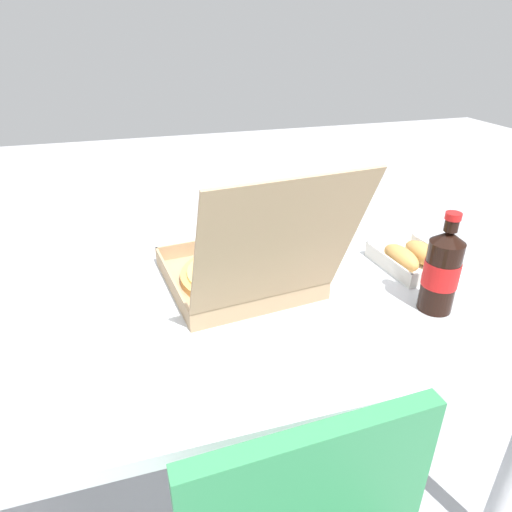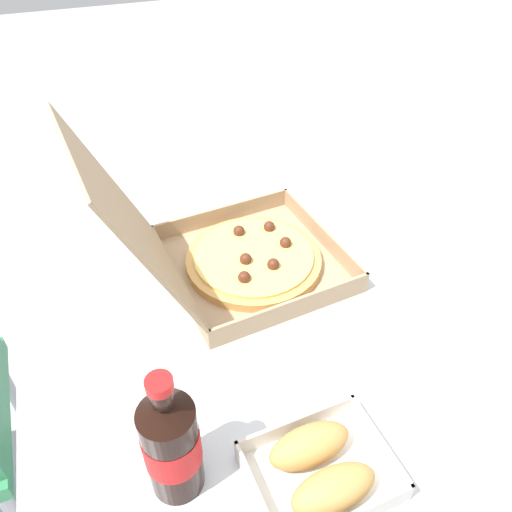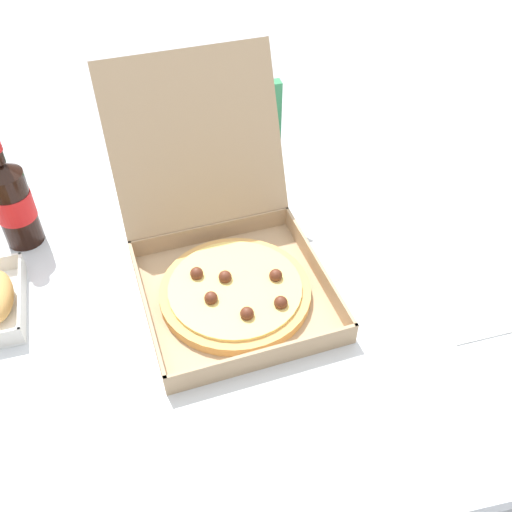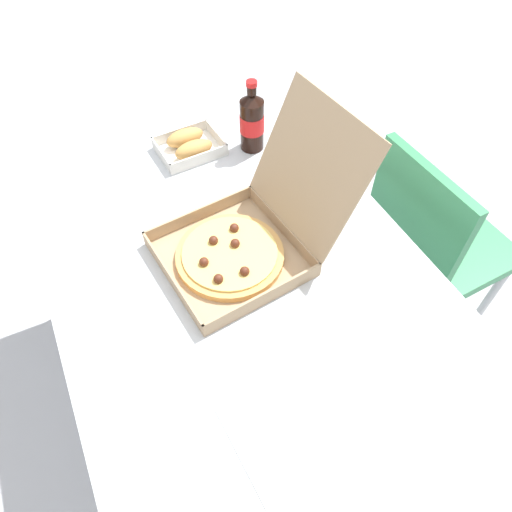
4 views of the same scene
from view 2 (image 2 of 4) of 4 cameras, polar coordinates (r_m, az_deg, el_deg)
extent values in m
plane|color=#B2B2B7|center=(1.60, -0.48, -20.57)|extent=(10.00, 10.00, 0.00)
cube|color=silver|center=(1.05, -0.69, -1.56)|extent=(1.36, 0.89, 0.03)
cylinder|color=#B7B7BC|center=(1.82, 4.33, 4.77)|extent=(0.05, 0.05, 0.69)
cylinder|color=#B7B7BC|center=(1.72, -19.49, -0.44)|extent=(0.05, 0.05, 0.69)
cylinder|color=#B2B2B7|center=(1.55, -24.94, -14.94)|extent=(0.03, 0.03, 0.43)
cube|color=tan|center=(1.03, -0.26, -1.00)|extent=(0.36, 0.36, 0.01)
cube|color=tan|center=(1.08, 7.35, 2.38)|extent=(0.32, 0.04, 0.04)
cube|color=tan|center=(0.91, 4.11, -5.83)|extent=(0.04, 0.32, 0.04)
cube|color=tan|center=(1.13, -3.80, 4.67)|extent=(0.04, 0.32, 0.04)
cube|color=tan|center=(0.97, -8.71, -2.69)|extent=(0.32, 0.04, 0.04)
cube|color=tan|center=(0.86, -14.15, 4.17)|extent=(0.34, 0.17, 0.30)
cylinder|color=tan|center=(1.02, -0.27, -0.49)|extent=(0.27, 0.27, 0.02)
cylinder|color=#EAC666|center=(1.01, -0.27, 0.02)|extent=(0.24, 0.24, 0.01)
sphere|color=#562819|center=(1.04, 3.26, 1.58)|extent=(0.02, 0.02, 0.02)
sphere|color=#562819|center=(0.95, -1.33, -2.39)|extent=(0.02, 0.02, 0.02)
sphere|color=#562819|center=(1.06, -1.88, 2.81)|extent=(0.02, 0.02, 0.02)
sphere|color=#562819|center=(0.99, -1.16, -0.34)|extent=(0.02, 0.02, 0.02)
sphere|color=#562819|center=(1.08, 1.49, 3.31)|extent=(0.02, 0.02, 0.02)
sphere|color=#562819|center=(0.98, 1.94, -0.93)|extent=(0.02, 0.02, 0.02)
cube|color=white|center=(0.76, 7.08, -23.29)|extent=(0.16, 0.20, 0.00)
cube|color=silver|center=(0.78, 13.54, -19.77)|extent=(0.15, 0.01, 0.03)
cube|color=silver|center=(0.73, 0.15, -25.35)|extent=(0.15, 0.01, 0.03)
cube|color=silver|center=(0.78, 4.50, -18.31)|extent=(0.02, 0.19, 0.03)
ellipsoid|color=tan|center=(0.73, 8.65, -24.36)|extent=(0.06, 0.12, 0.05)
ellipsoid|color=tan|center=(0.75, 5.98, -20.30)|extent=(0.06, 0.12, 0.05)
cylinder|color=black|center=(0.70, -9.31, -20.51)|extent=(0.07, 0.07, 0.16)
cone|color=black|center=(0.62, -10.25, -16.32)|extent=(0.07, 0.07, 0.02)
cylinder|color=black|center=(0.60, -10.53, -15.00)|extent=(0.03, 0.03, 0.02)
cylinder|color=red|center=(0.58, -10.77, -13.91)|extent=(0.03, 0.03, 0.01)
cylinder|color=red|center=(0.69, -9.39, -20.19)|extent=(0.07, 0.07, 0.06)
cube|color=white|center=(1.40, -2.33, 11.24)|extent=(0.22, 0.16, 0.00)
camera|label=1|loc=(1.17, -57.26, 16.81)|focal=31.38mm
camera|label=3|loc=(1.13, 47.39, 35.14)|focal=40.37mm
camera|label=4|loc=(1.53, 0.57, 49.57)|focal=32.99mm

